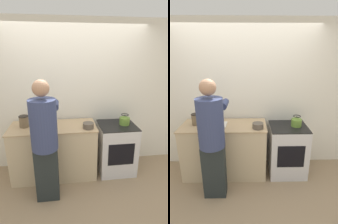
% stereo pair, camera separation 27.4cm
% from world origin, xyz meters
% --- Properties ---
extents(ground_plane, '(12.00, 12.00, 0.00)m').
position_xyz_m(ground_plane, '(0.00, 0.00, 0.00)').
color(ground_plane, '#997F60').
extents(wall_back, '(8.00, 0.05, 2.60)m').
position_xyz_m(wall_back, '(0.00, 0.65, 1.30)').
color(wall_back, silver).
rests_on(wall_back, ground_plane).
extents(counter, '(1.40, 0.61, 0.92)m').
position_xyz_m(counter, '(-0.35, 0.29, 0.46)').
color(counter, '#C6B28E').
rests_on(counter, ground_plane).
extents(oven, '(0.62, 0.59, 0.88)m').
position_xyz_m(oven, '(0.73, 0.29, 0.44)').
color(oven, silver).
rests_on(oven, ground_plane).
extents(person, '(0.40, 0.63, 1.74)m').
position_xyz_m(person, '(-0.44, -0.23, 0.94)').
color(person, '#22292B').
rests_on(person, ground_plane).
extents(cutting_board, '(0.38, 0.26, 0.02)m').
position_xyz_m(cutting_board, '(-0.50, 0.27, 0.93)').
color(cutting_board, silver).
rests_on(cutting_board, counter).
extents(knife, '(0.25, 0.04, 0.01)m').
position_xyz_m(knife, '(-0.51, 0.31, 0.94)').
color(knife, silver).
rests_on(knife, cutting_board).
extents(kettle, '(0.17, 0.17, 0.18)m').
position_xyz_m(kettle, '(0.86, 0.30, 0.96)').
color(kettle, olive).
rests_on(kettle, oven).
extents(bowl_prep, '(0.17, 0.17, 0.09)m').
position_xyz_m(bowl_prep, '(0.21, 0.14, 0.96)').
color(bowl_prep, brown).
rests_on(bowl_prep, counter).
extents(canister_jar, '(0.15, 0.15, 0.19)m').
position_xyz_m(canister_jar, '(-0.81, 0.32, 1.01)').
color(canister_jar, '#756047').
rests_on(canister_jar, counter).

